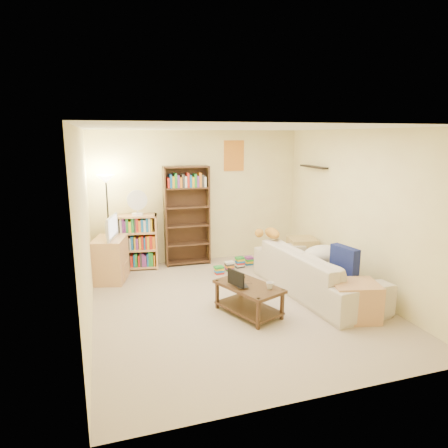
% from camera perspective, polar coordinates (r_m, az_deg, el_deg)
% --- Properties ---
extents(room, '(4.50, 4.54, 2.52)m').
position_cam_1_polar(room, '(5.50, 1.87, 4.38)').
color(room, '#C4AE93').
rests_on(room, ground).
extents(sofa, '(2.54, 1.37, 0.69)m').
position_cam_1_polar(sofa, '(6.37, 12.92, -6.64)').
color(sofa, beige).
rests_on(sofa, ground).
extents(navy_pillow, '(0.22, 0.47, 0.41)m').
position_cam_1_polar(navy_pillow, '(5.96, 16.82, -5.03)').
color(navy_pillow, navy).
rests_on(navy_pillow, sofa).
extents(cream_blanket, '(0.63, 0.45, 0.27)m').
position_cam_1_polar(cream_blanket, '(6.44, 13.97, -4.19)').
color(cream_blanket, beige).
rests_on(cream_blanket, sofa).
extents(tabby_cat, '(0.55, 0.23, 0.19)m').
position_cam_1_polar(tabby_cat, '(6.82, 6.57, -1.30)').
color(tabby_cat, '#C28029').
rests_on(tabby_cat, sofa).
extents(coffee_table, '(0.84, 1.07, 0.42)m').
position_cam_1_polar(coffee_table, '(5.54, 3.54, -10.12)').
color(coffee_table, '#412819').
rests_on(coffee_table, ground).
extents(laptop, '(0.37, 0.24, 0.03)m').
position_cam_1_polar(laptop, '(5.49, 2.77, -8.51)').
color(laptop, black).
rests_on(laptop, coffee_table).
extents(laptop_screen, '(0.13, 0.29, 0.21)m').
position_cam_1_polar(laptop_screen, '(5.37, 1.70, -7.74)').
color(laptop_screen, white).
rests_on(laptop_screen, laptop).
extents(mug, '(0.19, 0.19, 0.09)m').
position_cam_1_polar(mug, '(5.37, 6.56, -8.72)').
color(mug, silver).
rests_on(mug, coffee_table).
extents(tv_remote, '(0.15, 0.16, 0.02)m').
position_cam_1_polar(tv_remote, '(5.77, 2.19, -7.50)').
color(tv_remote, black).
rests_on(tv_remote, coffee_table).
extents(tv_stand, '(0.65, 0.79, 0.73)m').
position_cam_1_polar(tv_stand, '(6.99, -15.94, -4.89)').
color(tv_stand, tan).
rests_on(tv_stand, ground).
extents(television, '(0.70, 0.42, 0.38)m').
position_cam_1_polar(television, '(6.85, -16.21, -0.46)').
color(television, black).
rests_on(television, tv_stand).
extents(tall_bookshelf, '(0.85, 0.31, 1.86)m').
position_cam_1_polar(tall_bookshelf, '(7.48, -5.31, 1.53)').
color(tall_bookshelf, '#45301A').
rests_on(tall_bookshelf, ground).
extents(short_bookshelf, '(0.82, 0.43, 1.01)m').
position_cam_1_polar(short_bookshelf, '(7.45, -12.50, -2.55)').
color(short_bookshelf, tan).
rests_on(short_bookshelf, ground).
extents(desk_fan, '(0.36, 0.20, 0.46)m').
position_cam_1_polar(desk_fan, '(7.25, -12.30, 3.01)').
color(desk_fan, white).
rests_on(desk_fan, short_bookshelf).
extents(floor_lamp, '(0.30, 0.30, 1.76)m').
position_cam_1_polar(floor_lamp, '(7.07, -16.40, 3.87)').
color(floor_lamp, black).
rests_on(floor_lamp, ground).
extents(side_table, '(0.56, 0.56, 0.55)m').
position_cam_1_polar(side_table, '(7.57, 11.07, -4.02)').
color(side_table, tan).
rests_on(side_table, ground).
extents(end_cabinet, '(0.71, 0.64, 0.51)m').
position_cam_1_polar(end_cabinet, '(5.67, 18.06, -10.38)').
color(end_cabinet, tan).
rests_on(end_cabinet, ground).
extents(book_stacks, '(0.86, 0.45, 0.20)m').
position_cam_1_polar(book_stacks, '(7.37, 1.63, -5.81)').
color(book_stacks, red).
rests_on(book_stacks, ground).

